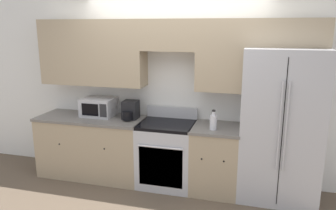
# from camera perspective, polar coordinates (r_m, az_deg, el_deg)

# --- Properties ---
(ground_plane) EXTENTS (12.00, 12.00, 0.00)m
(ground_plane) POSITION_cam_1_polar(r_m,az_deg,el_deg) (4.45, -1.09, -15.25)
(ground_plane) COLOR brown
(wall_back) EXTENTS (8.00, 0.39, 2.60)m
(wall_back) POSITION_cam_1_polar(r_m,az_deg,el_deg) (4.49, 0.90, 5.68)
(wall_back) COLOR white
(wall_back) RESTS_ON ground_plane
(lower_cabinets_left) EXTENTS (1.54, 0.64, 0.88)m
(lower_cabinets_left) POSITION_cam_1_polar(r_m,az_deg,el_deg) (4.93, -13.00, -7.00)
(lower_cabinets_left) COLOR tan
(lower_cabinets_left) RESTS_ON ground_plane
(lower_cabinets_right) EXTENTS (0.63, 0.64, 0.88)m
(lower_cabinets_right) POSITION_cam_1_polar(r_m,az_deg,el_deg) (4.41, 8.27, -9.26)
(lower_cabinets_right) COLOR tan
(lower_cabinets_right) RESTS_ON ground_plane
(oven_range) EXTENTS (0.73, 0.65, 1.04)m
(oven_range) POSITION_cam_1_polar(r_m,az_deg,el_deg) (4.53, -0.21, -8.44)
(oven_range) COLOR #B7B7BC
(oven_range) RESTS_ON ground_plane
(refrigerator) EXTENTS (0.95, 0.77, 1.90)m
(refrigerator) POSITION_cam_1_polar(r_m,az_deg,el_deg) (4.29, 18.95, -3.36)
(refrigerator) COLOR #B7B7BC
(refrigerator) RESTS_ON ground_plane
(microwave) EXTENTS (0.45, 0.37, 0.26)m
(microwave) POSITION_cam_1_polar(r_m,az_deg,el_deg) (4.82, -11.98, -0.32)
(microwave) COLOR #B7B7BC
(microwave) RESTS_ON lower_cabinets_left
(bottle) EXTENTS (0.09, 0.09, 0.25)m
(bottle) POSITION_cam_1_polar(r_m,az_deg,el_deg) (4.13, 7.89, -2.91)
(bottle) COLOR silver
(bottle) RESTS_ON lower_cabinets_right
(electric_kettle) EXTENTS (0.21, 0.29, 0.25)m
(electric_kettle) POSITION_cam_1_polar(r_m,az_deg,el_deg) (4.59, -6.62, -0.99)
(electric_kettle) COLOR black
(electric_kettle) RESTS_ON lower_cabinets_left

